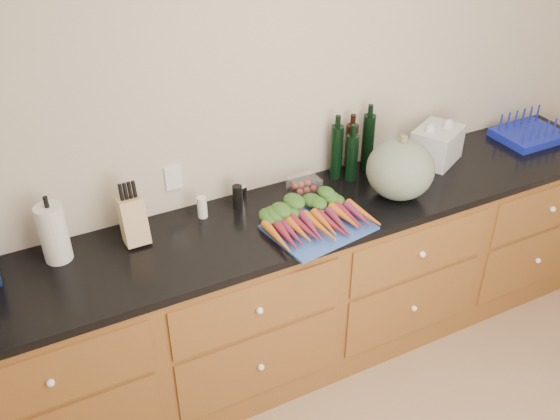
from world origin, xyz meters
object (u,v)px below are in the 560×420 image
paper_towel (54,233)px  dish_rack (529,133)px  carrots (315,218)px  knife_block (133,220)px  tomato_box (304,185)px  cutting_board (319,227)px  squash (400,169)px

paper_towel → dish_rack: bearing=-1.7°
carrots → paper_towel: (-1.12, 0.28, 0.10)m
carrots → dish_rack: size_ratio=1.31×
knife_block → tomato_box: (0.89, 0.03, -0.07)m
carrots → dish_rack: 1.58m
cutting_board → carrots: size_ratio=0.94×
squash → cutting_board: bearing=-171.8°
cutting_board → paper_towel: paper_towel is taller
knife_block → dish_rack: bearing=-1.5°
carrots → dish_rack: bearing=7.4°
tomato_box → cutting_board: bearing=-107.7°
paper_towel → knife_block: bearing=-3.4°
squash → knife_block: size_ratio=1.56×
knife_block → tomato_box: size_ratio=1.47×
tomato_box → paper_towel: bearing=-179.5°
squash → tomato_box: size_ratio=2.29×
cutting_board → carrots: bearing=90.0°
carrots → tomato_box: (0.11, 0.29, -0.00)m
paper_towel → knife_block: paper_towel is taller
paper_towel → dish_rack: (2.69, -0.08, -0.10)m
cutting_board → knife_block: size_ratio=2.11×
carrots → knife_block: knife_block is taller
cutting_board → carrots: carrots is taller
tomato_box → carrots: bearing=-109.8°
cutting_board → paper_towel: 1.17m
tomato_box → dish_rack: size_ratio=0.40×
paper_towel → dish_rack: paper_towel is taller
carrots → knife_block: size_ratio=2.24×
dish_rack → paper_towel: bearing=178.3°
squash → knife_block: squash is taller
cutting_board → squash: 0.53m
paper_towel → knife_block: (0.34, -0.02, -0.03)m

